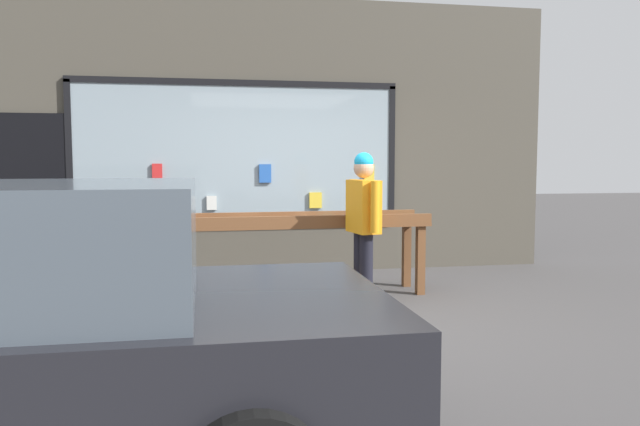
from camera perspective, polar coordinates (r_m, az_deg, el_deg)
name	(u,v)px	position (r m, az deg, el deg)	size (l,w,h in m)	color
ground_plane	(316,312)	(6.30, -0.37, -9.08)	(40.00, 40.00, 0.00)	#474444
shopfront_facade	(279,139)	(8.48, -3.81, 6.81)	(7.37, 0.29, 3.67)	#4C473D
display_table_main	(302,229)	(6.99, -1.62, -1.48)	(2.83, 0.67, 0.92)	brown
person_browsing	(363,218)	(6.47, 3.99, -0.43)	(0.29, 0.64, 1.60)	black
small_dog	(334,282)	(6.36, 1.33, -6.34)	(0.33, 0.54, 0.42)	#99724C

